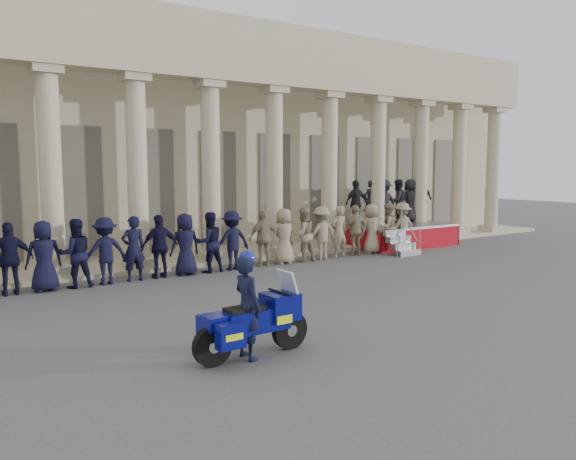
% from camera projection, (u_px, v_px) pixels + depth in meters
% --- Properties ---
extents(ground, '(90.00, 90.00, 0.00)m').
position_uv_depth(ground, '(322.00, 321.00, 12.40)').
color(ground, '#454548').
rests_on(ground, ground).
extents(building, '(40.00, 12.50, 9.00)m').
position_uv_depth(building, '(113.00, 140.00, 24.03)').
color(building, tan).
rests_on(building, ground).
extents(officer_rank, '(21.55, 0.74, 1.95)m').
position_uv_depth(officer_rank, '(171.00, 246.00, 17.29)').
color(officer_rank, black).
rests_on(officer_rank, ground).
extents(reviewing_stand, '(5.12, 4.35, 2.84)m').
position_uv_depth(reviewing_stand, '(393.00, 208.00, 24.40)').
color(reviewing_stand, gray).
rests_on(reviewing_stand, ground).
extents(motorcycle, '(2.34, 0.96, 1.50)m').
position_uv_depth(motorcycle, '(254.00, 321.00, 10.00)').
color(motorcycle, black).
rests_on(motorcycle, ground).
extents(rider, '(0.46, 0.69, 1.95)m').
position_uv_depth(rider, '(247.00, 305.00, 9.89)').
color(rider, black).
rests_on(rider, ground).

